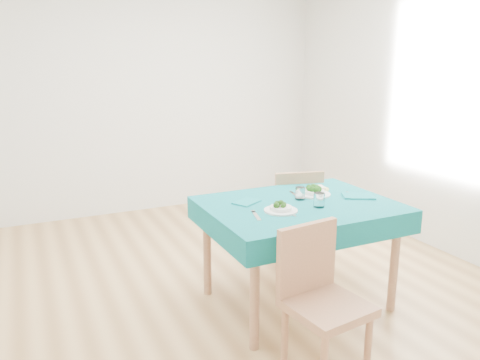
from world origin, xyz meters
name	(u,v)px	position (x,y,z in m)	size (l,w,h in m)	color
room_shell	(240,114)	(0.00, 0.00, 1.35)	(4.02, 4.52, 2.73)	#A37844
table	(298,253)	(0.25, -0.45, 0.38)	(1.31, 0.99, 0.76)	#096066
chair_near	(328,294)	(-0.06, -1.24, 0.50)	(0.40, 0.44, 1.00)	#9E6B4A
chair_far	(292,206)	(0.59, 0.20, 0.51)	(0.41, 0.45, 1.02)	#9E6B4A
bowl_near	(281,206)	(0.04, -0.56, 0.79)	(0.22, 0.22, 0.07)	white
bowl_far	(314,190)	(0.46, -0.32, 0.80)	(0.25, 0.25, 0.07)	white
fork_near	(256,216)	(-0.16, -0.57, 0.76)	(0.03, 0.19, 0.00)	silver
knife_near	(286,212)	(0.06, -0.58, 0.76)	(0.02, 0.23, 0.00)	silver
fork_far	(295,195)	(0.33, -0.26, 0.76)	(0.02, 0.17, 0.00)	silver
knife_far	(356,195)	(0.73, -0.47, 0.76)	(0.02, 0.22, 0.00)	silver
napkin_near	(247,202)	(-0.08, -0.28, 0.76)	(0.19, 0.13, 0.01)	#0D6C71
napkin_far	(359,196)	(0.72, -0.50, 0.76)	(0.22, 0.16, 0.01)	#0D6C71
tumbler_center	(300,193)	(0.30, -0.38, 0.80)	(0.07, 0.07, 0.09)	white
tumbler_side	(319,200)	(0.32, -0.58, 0.81)	(0.08, 0.08, 0.10)	white
side_plate	(317,189)	(0.57, -0.20, 0.76)	(0.18, 0.18, 0.01)	#C5CA62
bread_slice	(317,187)	(0.57, -0.20, 0.78)	(0.11, 0.11, 0.02)	beige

